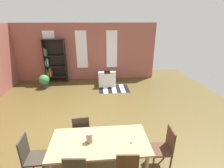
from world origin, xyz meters
name	(u,v)px	position (x,y,z in m)	size (l,w,h in m)	color
ground_plane	(72,132)	(0.00, 0.00, 0.00)	(11.72, 11.72, 0.00)	brown
back_wall_brick	(82,52)	(0.00, 4.57, 1.43)	(7.54, 0.12, 2.86)	#9B554A
window_pane_0	(51,50)	(-1.53, 4.50, 1.57)	(0.55, 0.02, 1.86)	white
window_pane_1	(82,50)	(0.00, 4.50, 1.57)	(0.55, 0.02, 1.86)	white
window_pane_2	(112,49)	(1.53, 4.50, 1.57)	(0.55, 0.02, 1.86)	white
dining_table	(100,144)	(0.77, -1.33, 0.69)	(1.92, 0.93, 0.77)	#A17F57
vase_on_table	(89,137)	(0.57, -1.33, 0.87)	(0.13, 0.13, 0.20)	#998466
tealight_candle_0	(92,139)	(0.63, -1.29, 0.79)	(0.04, 0.04, 0.04)	silver
tealight_candle_1	(131,142)	(1.38, -1.44, 0.79)	(0.04, 0.04, 0.04)	silver
dining_chair_far_left	(82,131)	(0.34, -0.64, 0.51)	(0.43, 0.43, 0.95)	#342B21
dining_chair_head_right	(164,147)	(2.10, -1.33, 0.51)	(0.42, 0.42, 0.95)	#4C2F1F
dining_chair_head_left	(32,156)	(-0.57, -1.33, 0.51)	(0.41, 0.41, 0.95)	#322C23
bookshelf_tall	(54,61)	(-1.38, 4.32, 1.05)	(1.03, 0.32, 2.14)	black
armchair_white	(107,79)	(1.20, 3.58, 0.28)	(0.81, 0.81, 0.75)	silver
potted_plant_by_shelf	(44,81)	(-1.71, 3.46, 0.35)	(0.47, 0.47, 0.63)	#333338
striped_rug	(114,89)	(1.49, 3.05, 0.00)	(1.37, 1.01, 0.01)	black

